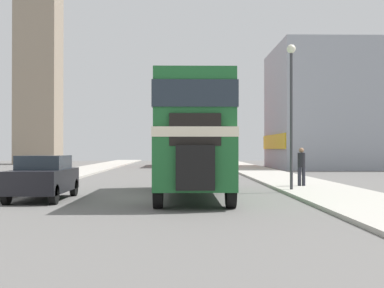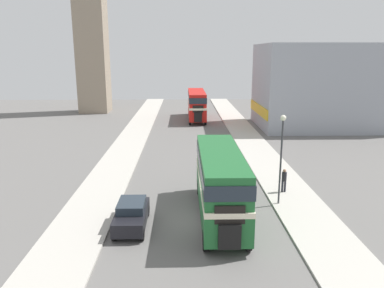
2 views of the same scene
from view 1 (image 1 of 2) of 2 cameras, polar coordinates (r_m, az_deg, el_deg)
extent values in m
plane|color=slate|center=(19.22, -4.11, -5.76)|extent=(120.00, 120.00, 0.00)
cube|color=#B7B2A8|center=(20.03, 15.65, -5.36)|extent=(3.50, 120.00, 0.12)
cube|color=#1E602D|center=(19.73, 0.00, -1.82)|extent=(2.43, 9.63, 1.58)
cube|color=beige|center=(19.73, 0.00, 0.89)|extent=(2.45, 9.68, 0.29)
cube|color=#1E602D|center=(19.78, 0.00, 3.79)|extent=(2.38, 9.44, 1.72)
cube|color=#232D38|center=(19.79, 0.00, 4.04)|extent=(2.45, 9.54, 0.77)
cube|color=black|center=(14.82, 0.35, -2.55)|extent=(1.09, 0.20, 1.26)
cube|color=black|center=(14.96, 0.34, 1.55)|extent=(1.46, 0.12, 0.92)
cylinder|color=black|center=(15.85, -3.63, -4.89)|extent=(0.28, 1.10, 1.10)
cylinder|color=black|center=(15.90, 4.15, -4.87)|extent=(0.28, 1.10, 1.10)
cylinder|color=black|center=(23.59, -2.79, -3.45)|extent=(0.28, 1.10, 1.10)
cylinder|color=black|center=(23.63, 2.44, -3.45)|extent=(0.28, 1.10, 1.10)
cube|color=red|center=(54.12, -0.87, -0.96)|extent=(2.40, 10.80, 1.63)
cube|color=beige|center=(54.12, -0.86, 0.06)|extent=(2.43, 10.85, 0.30)
cube|color=red|center=(54.14, -0.86, 1.16)|extent=(2.36, 10.58, 1.78)
cube|color=#232D38|center=(54.15, -0.86, 1.26)|extent=(2.43, 10.69, 0.80)
cube|color=black|center=(48.62, -0.84, -1.11)|extent=(1.08, 0.20, 1.31)
cube|color=black|center=(48.77, -0.84, 0.20)|extent=(1.44, 0.12, 0.95)
cylinder|color=black|center=(49.62, -2.07, -1.91)|extent=(0.28, 1.10, 1.10)
cylinder|color=black|center=(49.63, 0.38, -1.91)|extent=(0.28, 1.10, 1.10)
cylinder|color=black|center=(58.55, -1.92, -1.70)|extent=(0.28, 1.10, 1.10)
cylinder|color=black|center=(58.56, 0.16, -1.70)|extent=(0.28, 1.10, 1.10)
cube|color=black|center=(19.09, -15.61, -3.76)|extent=(1.70, 3.97, 0.76)
cube|color=#232D38|center=(19.21, -15.49, -1.90)|extent=(1.50, 2.07, 0.47)
cylinder|color=black|center=(17.85, -19.20, -5.11)|extent=(0.20, 0.64, 0.64)
cylinder|color=black|center=(17.44, -14.50, -5.23)|extent=(0.20, 0.64, 0.64)
cylinder|color=black|center=(20.78, -16.55, -4.46)|extent=(0.20, 0.64, 0.64)
cylinder|color=black|center=(20.44, -12.49, -4.54)|extent=(0.20, 0.64, 0.64)
cylinder|color=#282833|center=(24.14, 11.38, -3.43)|extent=(0.15, 0.15, 0.82)
cylinder|color=#282833|center=(24.18, 11.82, -3.42)|extent=(0.15, 0.15, 0.82)
cylinder|color=black|center=(24.13, 11.60, -1.69)|extent=(0.34, 0.34, 0.65)
sphere|color=#9E7051|center=(24.13, 11.60, -0.66)|extent=(0.22, 0.22, 0.22)
cylinder|color=#38383D|center=(21.95, 10.55, 2.40)|extent=(0.12, 0.12, 5.50)
sphere|color=#EFEACC|center=(22.29, 10.54, 9.94)|extent=(0.36, 0.36, 0.36)
cube|color=gray|center=(65.30, -16.04, 9.62)|extent=(4.69, 4.69, 26.44)
cube|color=#999EA8|center=(51.41, 18.74, 3.63)|extent=(18.06, 11.80, 10.89)
cube|color=gold|center=(48.96, 8.69, 0.24)|extent=(0.12, 11.21, 1.31)
camera|label=2|loc=(8.28, -126.18, 74.57)|focal=35.00mm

